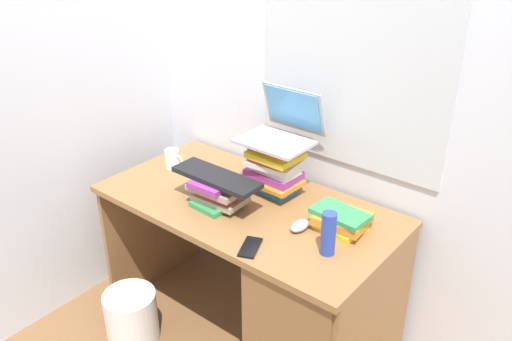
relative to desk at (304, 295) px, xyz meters
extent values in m
plane|color=brown|center=(-0.34, 0.03, -0.40)|extent=(6.00, 6.00, 0.00)
cube|color=silver|center=(-0.34, 0.42, 0.90)|extent=(6.00, 0.05, 2.60)
cube|color=silver|center=(-0.07, 0.39, 0.88)|extent=(0.90, 0.01, 0.80)
cube|color=silver|center=(-1.24, 0.03, 0.90)|extent=(0.05, 6.00, 2.60)
cube|color=olive|center=(-0.34, 0.03, 0.31)|extent=(1.37, 0.70, 0.03)
cube|color=olive|center=(-1.01, 0.03, -0.05)|extent=(0.02, 0.65, 0.70)
cube|color=olive|center=(0.33, 0.03, -0.05)|extent=(0.02, 0.65, 0.70)
cube|color=brown|center=(0.11, -0.01, -0.05)|extent=(0.41, 0.60, 0.66)
cube|color=#2672B2|center=(-0.30, 0.18, 0.34)|extent=(0.17, 0.13, 0.02)
cube|color=gray|center=(-0.31, 0.19, 0.37)|extent=(0.21, 0.15, 0.03)
cube|color=orange|center=(-0.30, 0.17, 0.39)|extent=(0.24, 0.20, 0.02)
cube|color=#8C338C|center=(-0.32, 0.18, 0.42)|extent=(0.24, 0.16, 0.03)
cube|color=white|center=(-0.30, 0.18, 0.45)|extent=(0.22, 0.14, 0.03)
cube|color=white|center=(-0.31, 0.18, 0.48)|extent=(0.24, 0.19, 0.02)
cube|color=#B22D33|center=(-0.31, 0.19, 0.50)|extent=(0.19, 0.17, 0.02)
cube|color=yellow|center=(-0.30, 0.17, 0.53)|extent=(0.22, 0.19, 0.03)
cube|color=orange|center=(-0.30, 0.18, 0.56)|extent=(0.23, 0.17, 0.04)
cube|color=#338C4C|center=(-0.44, -0.08, 0.34)|extent=(0.17, 0.18, 0.02)
cube|color=gray|center=(-0.42, -0.06, 0.37)|extent=(0.24, 0.16, 0.03)
cube|color=#B22D33|center=(-0.42, -0.06, 0.39)|extent=(0.19, 0.14, 0.03)
cube|color=gray|center=(-0.43, -0.07, 0.42)|extent=(0.25, 0.18, 0.03)
cube|color=#8C338C|center=(-0.44, -0.08, 0.44)|extent=(0.17, 0.20, 0.03)
cube|color=yellow|center=(0.10, 0.10, 0.34)|extent=(0.19, 0.17, 0.03)
cube|color=orange|center=(0.10, 0.11, 0.38)|extent=(0.22, 0.20, 0.04)
cube|color=#338C4C|center=(0.09, 0.10, 0.41)|extent=(0.23, 0.15, 0.02)
cube|color=#B7BABF|center=(-0.31, 0.18, 0.59)|extent=(0.32, 0.23, 0.01)
cube|color=#B7BABF|center=(-0.31, 0.32, 0.70)|extent=(0.32, 0.07, 0.22)
cube|color=#59A5E5|center=(-0.31, 0.32, 0.70)|extent=(0.29, 0.06, 0.19)
cube|color=black|center=(-0.43, -0.07, 0.47)|extent=(0.42, 0.14, 0.02)
ellipsoid|color=#A5A8AD|center=(-0.03, 0.00, 0.35)|extent=(0.06, 0.10, 0.04)
cylinder|color=white|center=(-0.86, 0.06, 0.38)|extent=(0.07, 0.07, 0.10)
torus|color=white|center=(-0.82, 0.06, 0.38)|extent=(0.05, 0.01, 0.05)
cylinder|color=#263FA5|center=(0.14, -0.07, 0.42)|extent=(0.06, 0.06, 0.18)
cube|color=black|center=(-0.11, -0.24, 0.33)|extent=(0.11, 0.15, 0.01)
cylinder|color=silver|center=(-0.73, -0.39, -0.26)|extent=(0.25, 0.25, 0.27)
camera|label=1|loc=(1.00, -1.58, 1.55)|focal=37.76mm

